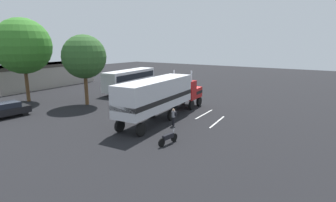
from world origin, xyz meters
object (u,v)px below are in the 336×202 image
object	(u,v)px
motorcycle	(168,138)
parked_bus	(130,79)
person_bystander	(174,116)
parked_car	(6,110)
tree_left	(84,57)
tree_center	(23,46)
semi_truck	(162,94)

from	to	relation	value
motorcycle	parked_bus	bearing A→B (deg)	48.94
person_bystander	parked_car	distance (m)	17.42
person_bystander	tree_left	xyz separation A→B (m)	(1.35, 13.87, 5.02)
motorcycle	tree_center	size ratio (longest dim) A/B	0.20
parked_car	person_bystander	bearing A→B (deg)	-65.17
semi_truck	motorcycle	bearing A→B (deg)	-140.77
semi_truck	tree_center	world-z (taller)	tree_center
semi_truck	tree_center	distance (m)	20.30
semi_truck	motorcycle	world-z (taller)	semi_truck
parked_bus	tree_center	xyz separation A→B (m)	(-13.22, 6.09, 5.11)
parked_bus	tree_center	bearing A→B (deg)	155.27
person_bystander	parked_car	size ratio (longest dim) A/B	0.36
parked_car	tree_left	size ratio (longest dim) A/B	0.52
person_bystander	tree_left	size ratio (longest dim) A/B	0.19
tree_center	person_bystander	bearing A→B (deg)	-85.33
semi_truck	tree_center	xyz separation A→B (m)	(-3.10, 19.51, 4.65)
tree_center	parked_car	bearing A→B (deg)	-132.85
parked_bus	person_bystander	bearing A→B (deg)	-126.08
person_bystander	tree_center	size ratio (longest dim) A/B	0.15
semi_truck	parked_bus	size ratio (longest dim) A/B	1.28
person_bystander	motorcycle	world-z (taller)	person_bystander
person_bystander	parked_bus	world-z (taller)	parked_bus
person_bystander	parked_car	bearing A→B (deg)	114.83
semi_truck	parked_bus	distance (m)	16.81
semi_truck	tree_left	world-z (taller)	tree_left
parked_bus	tree_left	world-z (taller)	tree_left
parked_bus	parked_car	world-z (taller)	parked_bus
motorcycle	tree_center	bearing A→B (deg)	84.34
tree_center	tree_left	bearing A→B (deg)	-68.42
person_bystander	tree_center	world-z (taller)	tree_center
tree_left	tree_center	world-z (taller)	tree_center
person_bystander	parked_bus	size ratio (longest dim) A/B	0.14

